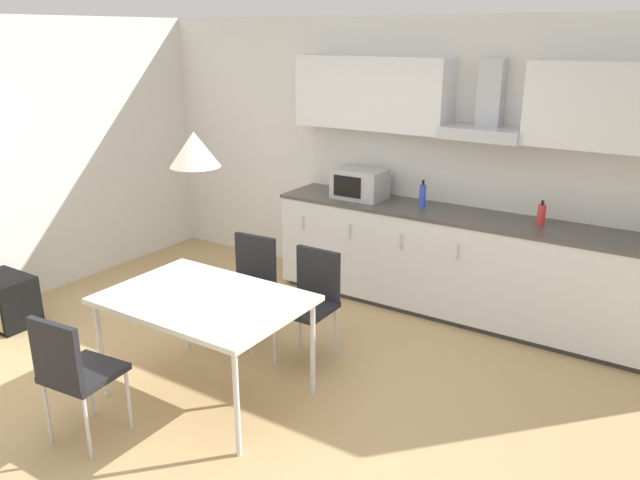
# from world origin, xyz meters

# --- Properties ---
(ground_plane) EXTENTS (8.51, 7.22, 0.02)m
(ground_plane) POSITION_xyz_m (0.00, 0.00, -0.01)
(ground_plane) COLOR tan
(wall_back) EXTENTS (6.81, 0.10, 2.59)m
(wall_back) POSITION_xyz_m (0.00, 2.46, 1.30)
(wall_back) COLOR silver
(wall_back) RESTS_ON ground_plane
(kitchen_counter) EXTENTS (3.68, 0.63, 0.94)m
(kitchen_counter) POSITION_xyz_m (0.83, 2.11, 0.47)
(kitchen_counter) COLOR #333333
(kitchen_counter) RESTS_ON ground_plane
(backsplash_tile) EXTENTS (3.66, 0.02, 0.59)m
(backsplash_tile) POSITION_xyz_m (0.83, 2.40, 1.24)
(backsplash_tile) COLOR silver
(backsplash_tile) RESTS_ON kitchen_counter
(upper_wall_cabinets) EXTENTS (3.66, 0.40, 0.65)m
(upper_wall_cabinets) POSITION_xyz_m (0.83, 2.24, 1.90)
(upper_wall_cabinets) COLOR silver
(microwave) EXTENTS (0.48, 0.35, 0.28)m
(microwave) POSITION_xyz_m (-0.29, 2.10, 1.08)
(microwave) COLOR #ADADB2
(microwave) RESTS_ON kitchen_counter
(bottle_blue) EXTENTS (0.06, 0.06, 0.25)m
(bottle_blue) POSITION_xyz_m (0.35, 2.13, 1.05)
(bottle_blue) COLOR blue
(bottle_blue) RESTS_ON kitchen_counter
(bottle_red) EXTENTS (0.06, 0.06, 0.21)m
(bottle_red) POSITION_xyz_m (1.39, 2.15, 1.03)
(bottle_red) COLOR red
(bottle_red) RESTS_ON kitchen_counter
(dining_table) EXTENTS (1.34, 0.93, 0.75)m
(dining_table) POSITION_xyz_m (-0.22, -0.13, 0.70)
(dining_table) COLOR silver
(dining_table) RESTS_ON ground_plane
(chair_far_right) EXTENTS (0.40, 0.40, 0.87)m
(chair_far_right) POSITION_xyz_m (0.08, 0.72, 0.53)
(chair_far_right) COLOR black
(chair_far_right) RESTS_ON ground_plane
(chair_far_left) EXTENTS (0.43, 0.43, 0.87)m
(chair_far_left) POSITION_xyz_m (-0.53, 0.72, 0.53)
(chair_far_left) COLOR black
(chair_far_left) RESTS_ON ground_plane
(chair_near_left) EXTENTS (0.44, 0.44, 0.87)m
(chair_near_left) POSITION_xyz_m (-0.51, -0.98, 0.53)
(chair_near_left) COLOR black
(chair_near_left) RESTS_ON ground_plane
(guitar_amp) EXTENTS (0.52, 0.37, 0.44)m
(guitar_amp) POSITION_xyz_m (-2.49, -0.26, 0.22)
(guitar_amp) COLOR black
(guitar_amp) RESTS_ON ground_plane
(pendant_lamp) EXTENTS (0.32, 0.32, 0.22)m
(pendant_lamp) POSITION_xyz_m (-0.22, -0.13, 1.75)
(pendant_lamp) COLOR silver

